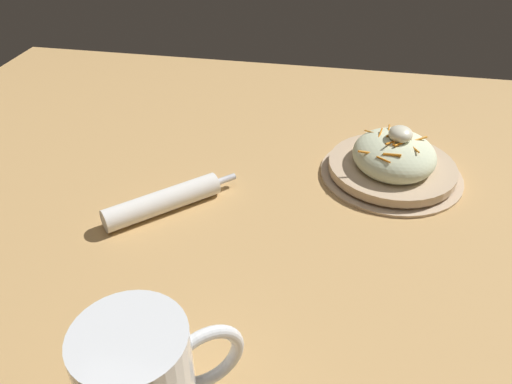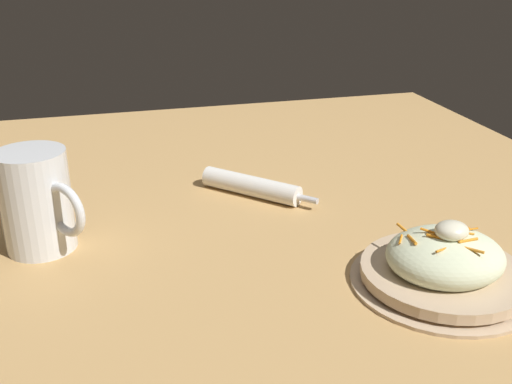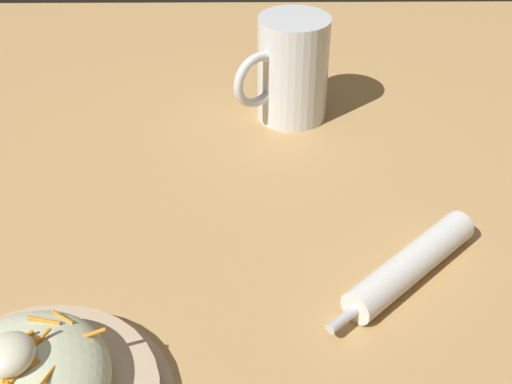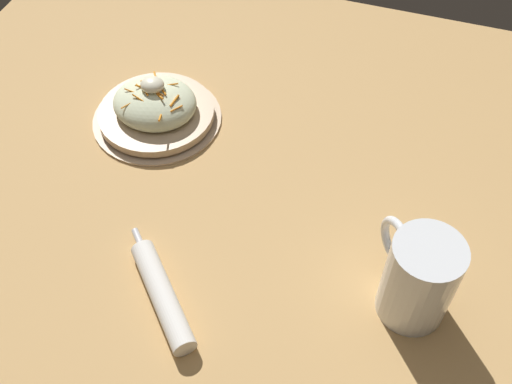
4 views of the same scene
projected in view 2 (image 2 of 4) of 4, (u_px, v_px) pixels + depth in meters
The scene contains 4 objects.
ground_plane at pixel (220, 229), 0.93m from camera, with size 1.43×1.43×0.00m, color tan.
salad_plate at pixel (444, 265), 0.78m from camera, with size 0.24×0.24×0.09m.
beer_mug at pixel (38, 206), 0.85m from camera, with size 0.12×0.13×0.15m.
napkin_roll at pixel (252, 186), 1.05m from camera, with size 0.17×0.17×0.04m.
Camera 2 is at (-0.16, -0.82, 0.42)m, focal length 42.56 mm.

